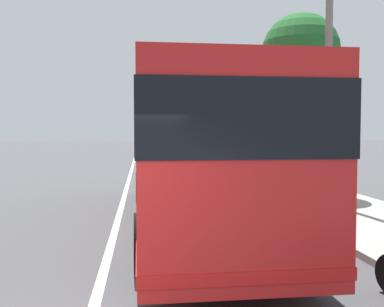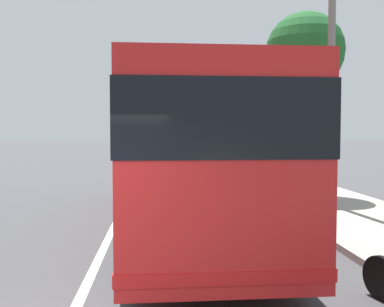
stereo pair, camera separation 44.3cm
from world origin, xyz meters
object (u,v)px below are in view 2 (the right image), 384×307
object	(u,v)px
coach_bus	(188,148)
roadside_tree_mid_block	(305,53)
car_side_street	(171,152)
utility_pole	(331,58)
car_behind_bus	(164,155)

from	to	relation	value
coach_bus	roadside_tree_mid_block	bearing A→B (deg)	-47.71
coach_bus	car_side_street	distance (m)	24.88
roadside_tree_mid_block	utility_pole	size ratio (longest dim) A/B	0.72
coach_bus	utility_pole	xyz separation A→B (m)	(1.77, -4.33, 2.55)
coach_bus	car_behind_bus	bearing A→B (deg)	0.23
roadside_tree_mid_block	utility_pole	world-z (taller)	utility_pole
car_behind_bus	utility_pole	bearing A→B (deg)	-167.11
car_side_street	car_behind_bus	distance (m)	4.47
car_side_street	roadside_tree_mid_block	distance (m)	21.68
coach_bus	car_side_street	size ratio (longest dim) A/B	2.76
coach_bus	utility_pole	size ratio (longest dim) A/B	1.30
coach_bus	car_behind_bus	world-z (taller)	coach_bus
car_behind_bus	utility_pole	size ratio (longest dim) A/B	0.44
roadside_tree_mid_block	utility_pole	bearing A→B (deg)	-179.18
roadside_tree_mid_block	coach_bus	bearing A→B (deg)	132.83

